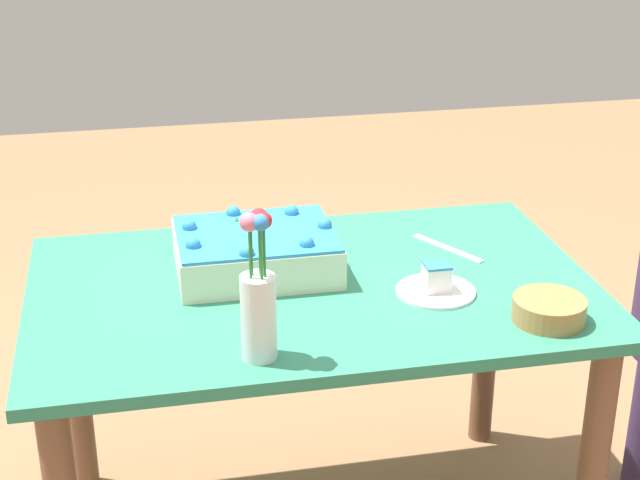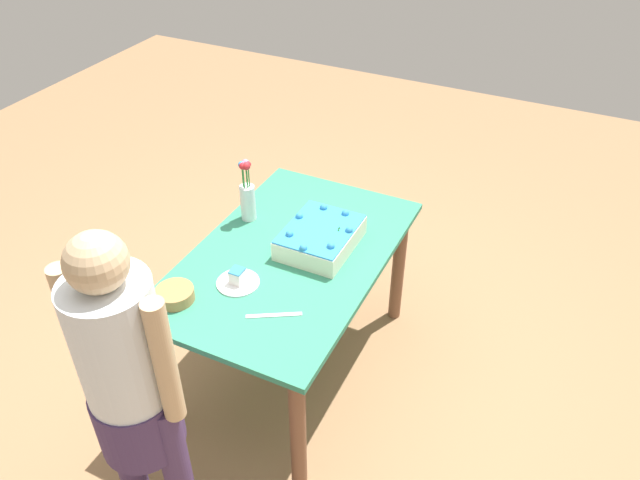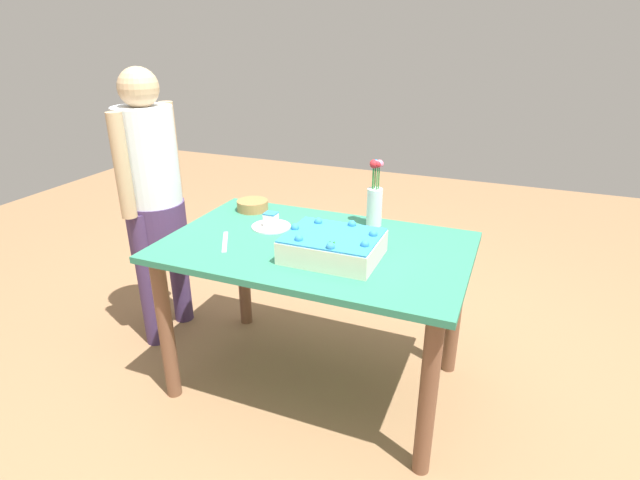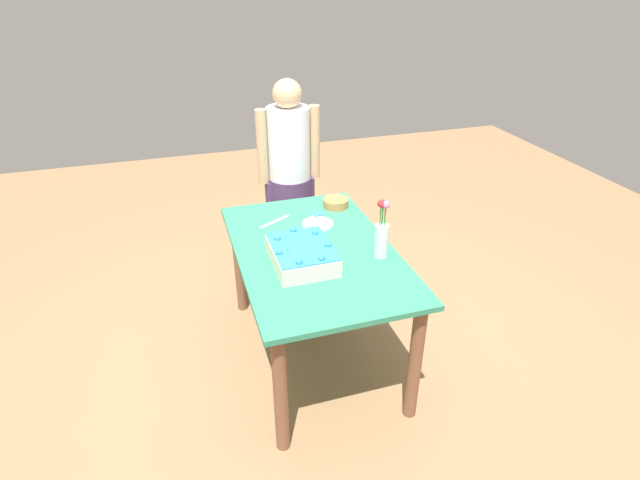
% 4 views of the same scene
% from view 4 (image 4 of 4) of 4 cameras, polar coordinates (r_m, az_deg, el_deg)
% --- Properties ---
extents(ground_plane, '(8.00, 8.00, 0.00)m').
position_cam_4_polar(ground_plane, '(3.22, -0.57, -12.81)').
color(ground_plane, '#966E4A').
extents(dining_table, '(1.37, 0.86, 0.76)m').
position_cam_4_polar(dining_table, '(2.84, -0.63, -3.23)').
color(dining_table, '#308061').
rests_on(dining_table, ground_plane).
extents(sheet_cake, '(0.39, 0.31, 0.13)m').
position_cam_4_polar(sheet_cake, '(2.62, -2.06, -1.65)').
color(sheet_cake, '#E8E8C7').
rests_on(sheet_cake, dining_table).
extents(serving_plate_with_slice, '(0.19, 0.19, 0.08)m').
position_cam_4_polar(serving_plate_with_slice, '(3.02, -0.25, 2.15)').
color(serving_plate_with_slice, white).
rests_on(serving_plate_with_slice, dining_table).
extents(cake_knife, '(0.13, 0.21, 0.00)m').
position_cam_4_polar(cake_knife, '(3.07, -5.19, 2.11)').
color(cake_knife, silver).
rests_on(cake_knife, dining_table).
extents(flower_vase, '(0.07, 0.07, 0.33)m').
position_cam_4_polar(flower_vase, '(2.66, 7.09, 0.70)').
color(flower_vase, silver).
rests_on(flower_vase, dining_table).
extents(fruit_bowl, '(0.16, 0.16, 0.05)m').
position_cam_4_polar(fruit_bowl, '(3.25, 1.81, 4.27)').
color(fruit_bowl, '#AD7844').
rests_on(fruit_bowl, dining_table).
extents(person_standing, '(0.31, 0.45, 1.49)m').
position_cam_4_polar(person_standing, '(3.61, -3.51, 8.02)').
color(person_standing, '#44315B').
rests_on(person_standing, ground_plane).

